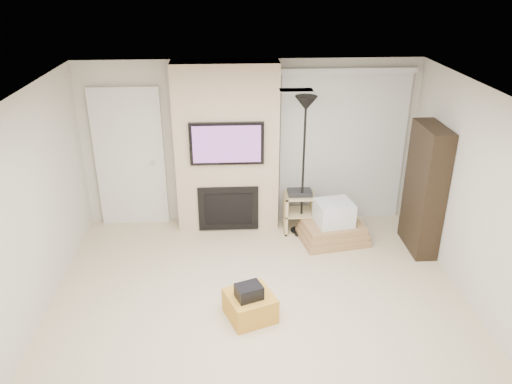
{
  "coord_description": "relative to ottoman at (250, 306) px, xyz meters",
  "views": [
    {
      "loc": [
        -0.32,
        -4.37,
        3.69
      ],
      "look_at": [
        0.0,
        1.2,
        1.15
      ],
      "focal_mm": 35.0,
      "sensor_mm": 36.0,
      "label": 1
    }
  ],
  "objects": [
    {
      "name": "floor",
      "position": [
        0.12,
        -0.27,
        -0.15
      ],
      "size": [
        5.0,
        5.5,
        0.0
      ],
      "primitive_type": "cube",
      "color": "beige",
      "rests_on": "ground"
    },
    {
      "name": "ceiling",
      "position": [
        0.12,
        -0.27,
        2.35
      ],
      "size": [
        5.0,
        5.5,
        0.0
      ],
      "primitive_type": "cube",
      "color": "white",
      "rests_on": "wall_back"
    },
    {
      "name": "wall_back",
      "position": [
        0.12,
        2.48,
        1.1
      ],
      "size": [
        5.0,
        0.0,
        2.5
      ],
      "primitive_type": "cube",
      "rotation": [
        1.57,
        0.0,
        0.0
      ],
      "color": "beige",
      "rests_on": "ground"
    },
    {
      "name": "wall_left",
      "position": [
        -2.38,
        -0.27,
        1.1
      ],
      "size": [
        0.0,
        5.5,
        2.5
      ],
      "primitive_type": "cube",
      "rotation": [
        1.57,
        0.0,
        1.57
      ],
      "color": "beige",
      "rests_on": "ground"
    },
    {
      "name": "wall_right",
      "position": [
        2.62,
        -0.27,
        1.1
      ],
      "size": [
        0.0,
        5.5,
        2.5
      ],
      "primitive_type": "cube",
      "rotation": [
        1.57,
        0.0,
        1.57
      ],
      "color": "beige",
      "rests_on": "ground"
    },
    {
      "name": "hvac_vent",
      "position": [
        0.52,
        0.53,
        2.35
      ],
      "size": [
        0.35,
        0.18,
        0.01
      ],
      "primitive_type": "cube",
      "color": "silver",
      "rests_on": "ceiling"
    },
    {
      "name": "ottoman",
      "position": [
        0.0,
        0.0,
        0.0
      ],
      "size": [
        0.65,
        0.65,
        0.3
      ],
      "primitive_type": "cube",
      "rotation": [
        0.0,
        0.0,
        0.36
      ],
      "color": "gold",
      "rests_on": "floor"
    },
    {
      "name": "black_bag",
      "position": [
        -0.01,
        -0.05,
        0.23
      ],
      "size": [
        0.34,
        0.31,
        0.16
      ],
      "primitive_type": "cube",
      "rotation": [
        0.0,
        0.0,
        0.36
      ],
      "color": "black",
      "rests_on": "ottoman"
    },
    {
      "name": "fireplace_wall",
      "position": [
        -0.23,
        2.27,
        1.09
      ],
      "size": [
        1.5,
        0.47,
        2.5
      ],
      "color": "#CCB391",
      "rests_on": "floor"
    },
    {
      "name": "entry_door",
      "position": [
        -1.68,
        2.45,
        0.9
      ],
      "size": [
        1.02,
        0.11,
        2.14
      ],
      "color": "silver",
      "rests_on": "floor"
    },
    {
      "name": "vertical_blinds",
      "position": [
        1.52,
        2.43,
        1.12
      ],
      "size": [
        1.98,
        0.1,
        2.37
      ],
      "color": "silver",
      "rests_on": "floor"
    },
    {
      "name": "floor_lamp",
      "position": [
        0.86,
        1.95,
        1.49
      ],
      "size": [
        0.31,
        0.31,
        2.09
      ],
      "color": "black",
      "rests_on": "floor"
    },
    {
      "name": "av_stand",
      "position": [
        0.83,
        2.02,
        0.2
      ],
      "size": [
        0.45,
        0.38,
        0.66
      ],
      "color": "tan",
      "rests_on": "floor"
    },
    {
      "name": "box_stack",
      "position": [
        1.29,
        1.69,
        0.08
      ],
      "size": [
        1.03,
        0.84,
        0.62
      ],
      "color": "#A67C4F",
      "rests_on": "floor"
    },
    {
      "name": "bookshelf",
      "position": [
        2.46,
        1.44,
        0.75
      ],
      "size": [
        0.3,
        0.8,
        1.8
      ],
      "color": "black",
      "rests_on": "floor"
    }
  ]
}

